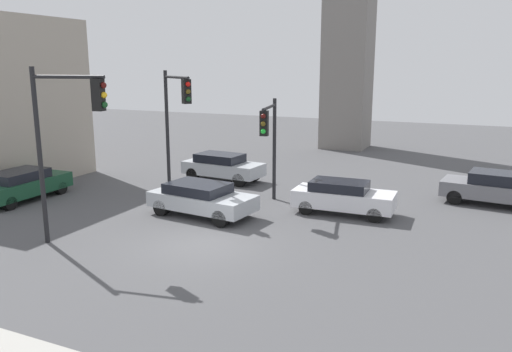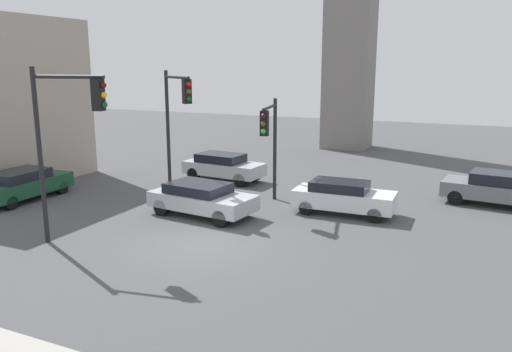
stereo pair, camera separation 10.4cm
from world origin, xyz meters
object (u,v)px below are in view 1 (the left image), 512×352
traffic_light_1 (269,133)px  traffic_light_2 (66,124)px  car_3 (495,188)px  car_1 (343,197)px  car_2 (222,166)px  traffic_light_0 (176,111)px  car_0 (22,184)px  car_4 (201,198)px

traffic_light_1 → traffic_light_2: bearing=-42.2°
traffic_light_1 → car_3: size_ratio=1.05×
traffic_light_1 → car_1: bearing=82.1°
traffic_light_1 → traffic_light_2: (-4.09, -7.17, 0.92)m
traffic_light_1 → car_2: bearing=-143.1°
traffic_light_0 → traffic_light_2: size_ratio=0.97×
car_1 → car_3: (5.67, 4.08, 0.04)m
car_3 → traffic_light_0: bearing=27.7°
traffic_light_2 → car_0: size_ratio=1.36×
traffic_light_2 → car_4: (2.14, 4.78, -3.40)m
traffic_light_1 → car_3: (8.85, 4.33, -2.44)m
traffic_light_0 → traffic_light_2: 6.43m
traffic_light_2 → car_0: bearing=141.5°
traffic_light_2 → car_1: size_ratio=1.45×
traffic_light_2 → car_2: size_ratio=1.36×
car_1 → car_2: 8.11m
car_0 → car_1: size_ratio=1.07×
traffic_light_1 → car_4: bearing=-51.8°
traffic_light_0 → traffic_light_1: (4.13, 0.73, -0.83)m
car_4 → car_2: bearing=116.9°
traffic_light_1 → car_4: (-1.96, -2.39, -2.48)m
car_4 → car_1: bearing=33.6°
traffic_light_2 → car_3: traffic_light_2 is taller
car_2 → car_3: bearing=7.9°
car_0 → car_4: car_0 is taller
car_3 → car_4: bearing=38.2°
car_1 → car_0: bearing=-166.0°
car_1 → car_2: size_ratio=0.94×
traffic_light_0 → car_1: (7.31, 0.99, -3.31)m
car_1 → car_3: car_3 is taller
traffic_light_2 → car_0: (-6.47, 3.53, -3.39)m
traffic_light_0 → car_0: size_ratio=1.31×
car_0 → car_2: bearing=-43.0°
traffic_light_2 → car_3: size_ratio=1.36×
traffic_light_0 → car_3: bearing=57.8°
car_0 → traffic_light_2: bearing=-120.3°
traffic_light_2 → car_3: (12.94, 11.50, -3.36)m
traffic_light_0 → car_2: bearing=127.5°
traffic_light_2 → car_4: bearing=56.0°
car_0 → car_1: car_0 is taller
traffic_light_1 → car_1: 4.04m
traffic_light_2 → car_4: traffic_light_2 is taller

